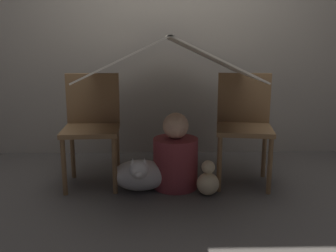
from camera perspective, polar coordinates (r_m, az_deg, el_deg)
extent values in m
plane|color=#47423D|center=(3.01, 0.04, -9.39)|extent=(8.80, 8.80, 0.00)
cube|color=gray|center=(3.81, -0.35, 14.43)|extent=(7.00, 0.05, 2.50)
cylinder|color=brown|center=(2.91, -15.58, -6.08)|extent=(0.04, 0.04, 0.44)
cylinder|color=brown|center=(2.86, -8.14, -6.06)|extent=(0.04, 0.04, 0.44)
cylinder|color=brown|center=(3.27, -14.34, -3.98)|extent=(0.04, 0.04, 0.44)
cylinder|color=brown|center=(3.22, -7.72, -3.92)|extent=(0.04, 0.04, 0.44)
cube|color=brown|center=(3.00, -11.64, -0.64)|extent=(0.45, 0.45, 0.04)
cube|color=brown|center=(3.15, -11.38, 4.15)|extent=(0.43, 0.05, 0.41)
cylinder|color=brown|center=(2.90, 7.84, -5.80)|extent=(0.04, 0.04, 0.44)
cylinder|color=brown|center=(2.93, 15.26, -5.96)|extent=(0.04, 0.04, 0.44)
cylinder|color=brown|center=(3.26, 7.84, -3.73)|extent=(0.04, 0.04, 0.44)
cylinder|color=brown|center=(3.28, 14.43, -3.89)|extent=(0.04, 0.04, 0.44)
cube|color=brown|center=(3.03, 11.54, -0.52)|extent=(0.49, 0.49, 0.04)
cube|color=brown|center=(3.18, 11.48, 4.22)|extent=(0.43, 0.10, 0.41)
cube|color=silver|center=(2.88, -6.13, 10.50)|extent=(0.61, 1.26, 0.30)
cube|color=silver|center=(2.90, 6.10, 10.51)|extent=(0.61, 1.26, 0.30)
cube|color=silver|center=(2.87, 0.00, 13.41)|extent=(0.04, 1.26, 0.01)
cylinder|color=maroon|center=(2.97, 1.16, -5.64)|extent=(0.35, 0.35, 0.40)
sphere|color=#D6A884|center=(2.89, 1.18, 0.05)|extent=(0.20, 0.20, 0.20)
ellipsoid|color=silver|center=(2.94, -4.27, -7.48)|extent=(0.43, 0.24, 0.24)
sphere|color=silver|center=(2.75, -4.47, -6.65)|extent=(0.14, 0.14, 0.14)
ellipsoid|color=silver|center=(2.70, -4.53, -7.38)|extent=(0.06, 0.07, 0.05)
cone|color=silver|center=(2.74, -5.37, -5.54)|extent=(0.05, 0.05, 0.06)
cone|color=silver|center=(2.73, -3.60, -5.54)|extent=(0.05, 0.05, 0.06)
sphere|color=beige|center=(2.87, 6.09, -8.75)|extent=(0.17, 0.17, 0.17)
sphere|color=beige|center=(2.83, 6.15, -6.25)|extent=(0.10, 0.10, 0.10)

